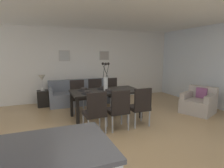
{
  "coord_description": "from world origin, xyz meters",
  "views": [
    {
      "loc": [
        -1.52,
        -3.53,
        1.68
      ],
      "look_at": [
        0.32,
        1.06,
        0.89
      ],
      "focal_mm": 29.66,
      "sensor_mm": 36.0,
      "label": 1
    }
  ],
  "objects_px": {
    "centerpiece_vase": "(106,80)",
    "bowl_near_right": "(84,89)",
    "dining_chair_far_right": "(96,92)",
    "dining_chair_mid_left": "(140,105)",
    "dining_chair_near_left": "(95,111)",
    "bowl_far_left": "(109,90)",
    "dining_table": "(106,93)",
    "dining_chair_far_left": "(119,108)",
    "framed_picture_left": "(64,56)",
    "bowl_near_left": "(88,92)",
    "side_table": "(43,99)",
    "armchair": "(199,103)",
    "dining_chair_mid_right": "(112,91)",
    "bowl_far_right": "(103,88)",
    "sofa": "(79,95)",
    "framed_picture_center": "(104,56)",
    "table_lamp": "(42,79)",
    "dining_chair_near_right": "(78,94)"
  },
  "relations": [
    {
      "from": "centerpiece_vase",
      "to": "bowl_near_right",
      "type": "relative_size",
      "value": 4.32
    },
    {
      "from": "dining_chair_far_right",
      "to": "dining_chair_mid_left",
      "type": "height_order",
      "value": "same"
    },
    {
      "from": "dining_chair_near_left",
      "to": "bowl_far_left",
      "type": "xyz_separation_m",
      "value": [
        0.56,
        0.69,
        0.27
      ]
    },
    {
      "from": "dining_chair_mid_left",
      "to": "bowl_far_left",
      "type": "relative_size",
      "value": 5.41
    },
    {
      "from": "dining_table",
      "to": "bowl_near_right",
      "type": "bearing_deg",
      "value": 158.69
    },
    {
      "from": "dining_chair_far_left",
      "to": "framed_picture_left",
      "type": "relative_size",
      "value": 2.43
    },
    {
      "from": "bowl_near_left",
      "to": "bowl_near_right",
      "type": "height_order",
      "value": "same"
    },
    {
      "from": "dining_chair_far_right",
      "to": "side_table",
      "type": "xyz_separation_m",
      "value": [
        -1.54,
        0.87,
        -0.25
      ]
    },
    {
      "from": "armchair",
      "to": "bowl_near_left",
      "type": "bearing_deg",
      "value": 172.54
    },
    {
      "from": "dining_chair_mid_right",
      "to": "bowl_far_right",
      "type": "relative_size",
      "value": 5.41
    },
    {
      "from": "bowl_near_left",
      "to": "sofa",
      "type": "bearing_deg",
      "value": 84.93
    },
    {
      "from": "centerpiece_vase",
      "to": "bowl_far_right",
      "type": "bearing_deg",
      "value": 90.25
    },
    {
      "from": "bowl_far_right",
      "to": "bowl_near_right",
      "type": "bearing_deg",
      "value": 180.0
    },
    {
      "from": "bowl_far_right",
      "to": "framed_picture_center",
      "type": "distance_m",
      "value": 2.29
    },
    {
      "from": "bowl_near_right",
      "to": "centerpiece_vase",
      "type": "bearing_deg",
      "value": -21.15
    },
    {
      "from": "table_lamp",
      "to": "framed_picture_center",
      "type": "xyz_separation_m",
      "value": [
        2.27,
        0.44,
        0.74
      ]
    },
    {
      "from": "centerpiece_vase",
      "to": "dining_chair_far_right",
      "type": "bearing_deg",
      "value": 89.72
    },
    {
      "from": "centerpiece_vase",
      "to": "bowl_near_left",
      "type": "relative_size",
      "value": 4.32
    },
    {
      "from": "side_table",
      "to": "framed_picture_center",
      "type": "bearing_deg",
      "value": 10.98
    },
    {
      "from": "dining_chair_mid_left",
      "to": "bowl_far_right",
      "type": "distance_m",
      "value": 1.24
    },
    {
      "from": "bowl_near_right",
      "to": "dining_chair_mid_right",
      "type": "bearing_deg",
      "value": 32.05
    },
    {
      "from": "dining_chair_far_left",
      "to": "framed_picture_left",
      "type": "height_order",
      "value": "framed_picture_left"
    },
    {
      "from": "dining_chair_near_left",
      "to": "dining_chair_mid_left",
      "type": "distance_m",
      "value": 1.11
    },
    {
      "from": "side_table",
      "to": "armchair",
      "type": "xyz_separation_m",
      "value": [
        4.17,
        -2.38,
        0.03
      ]
    },
    {
      "from": "dining_table",
      "to": "dining_chair_mid_left",
      "type": "bearing_deg",
      "value": -57.87
    },
    {
      "from": "dining_chair_near_left",
      "to": "dining_table",
      "type": "bearing_deg",
      "value": 58.07
    },
    {
      "from": "bowl_near_left",
      "to": "framed_picture_center",
      "type": "bearing_deg",
      "value": 61.95
    },
    {
      "from": "bowl_far_left",
      "to": "table_lamp",
      "type": "distance_m",
      "value": 2.5
    },
    {
      "from": "dining_table",
      "to": "table_lamp",
      "type": "distance_m",
      "value": 2.34
    },
    {
      "from": "bowl_far_right",
      "to": "armchair",
      "type": "relative_size",
      "value": 0.16
    },
    {
      "from": "dining_chair_far_left",
      "to": "bowl_near_right",
      "type": "height_order",
      "value": "dining_chair_far_left"
    },
    {
      "from": "bowl_far_left",
      "to": "framed_picture_center",
      "type": "distance_m",
      "value": 2.66
    },
    {
      "from": "dining_chair_near_right",
      "to": "sofa",
      "type": "distance_m",
      "value": 0.91
    },
    {
      "from": "dining_chair_far_left",
      "to": "table_lamp",
      "type": "distance_m",
      "value": 3.07
    },
    {
      "from": "dining_table",
      "to": "dining_chair_mid_left",
      "type": "relative_size",
      "value": 1.96
    },
    {
      "from": "dining_chair_mid_left",
      "to": "bowl_far_right",
      "type": "bearing_deg",
      "value": 116.82
    },
    {
      "from": "sofa",
      "to": "dining_chair_far_right",
      "type": "bearing_deg",
      "value": -65.78
    },
    {
      "from": "dining_chair_mid_left",
      "to": "dining_chair_far_left",
      "type": "bearing_deg",
      "value": -177.6
    },
    {
      "from": "dining_chair_mid_left",
      "to": "bowl_far_left",
      "type": "xyz_separation_m",
      "value": [
        -0.55,
        0.66,
        0.27
      ]
    },
    {
      "from": "dining_table",
      "to": "dining_chair_far_right",
      "type": "distance_m",
      "value": 0.9
    },
    {
      "from": "dining_chair_mid_right",
      "to": "table_lamp",
      "type": "bearing_deg",
      "value": 157.56
    },
    {
      "from": "dining_table",
      "to": "framed_picture_left",
      "type": "bearing_deg",
      "value": 108.68
    },
    {
      "from": "table_lamp",
      "to": "armchair",
      "type": "bearing_deg",
      "value": -29.76
    },
    {
      "from": "dining_chair_far_right",
      "to": "centerpiece_vase",
      "type": "xyz_separation_m",
      "value": [
        -0.0,
        -0.88,
        0.51
      ]
    },
    {
      "from": "armchair",
      "to": "framed_picture_left",
      "type": "bearing_deg",
      "value": 140.12
    },
    {
      "from": "framed_picture_left",
      "to": "framed_picture_center",
      "type": "relative_size",
      "value": 1.0
    },
    {
      "from": "bowl_far_left",
      "to": "side_table",
      "type": "xyz_separation_m",
      "value": [
        -1.53,
        1.97,
        -0.52
      ]
    },
    {
      "from": "sofa",
      "to": "framed_picture_center",
      "type": "bearing_deg",
      "value": 23.43
    },
    {
      "from": "dining_table",
      "to": "dining_chair_mid_left",
      "type": "distance_m",
      "value": 1.04
    },
    {
      "from": "dining_table",
      "to": "dining_chair_near_right",
      "type": "bearing_deg",
      "value": 123.33
    }
  ]
}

